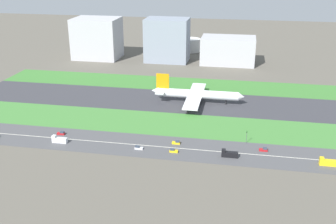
{
  "coord_description": "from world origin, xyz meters",
  "views": [
    {
      "loc": [
        51.88,
        -263.87,
        96.72
      ],
      "look_at": [
        9.62,
        -36.5,
        6.0
      ],
      "focal_mm": 42.88,
      "sensor_mm": 36.0,
      "label": 1
    }
  ],
  "objects_px": {
    "office_tower": "(228,50)",
    "fuel_tank_west": "(190,45)",
    "traffic_light": "(247,136)",
    "hangar_building": "(167,40)",
    "car_5": "(264,150)",
    "car_0": "(139,148)",
    "car_6": "(173,151)",
    "car_3": "(61,133)",
    "terminal_building": "(97,38)",
    "truck_2": "(229,154)",
    "truck_0": "(59,140)",
    "airliner": "(195,94)",
    "truck_1": "(328,162)",
    "car_2": "(176,143)"
  },
  "relations": [
    {
      "from": "car_0",
      "to": "hangar_building",
      "type": "relative_size",
      "value": 0.11
    },
    {
      "from": "truck_0",
      "to": "office_tower",
      "type": "xyz_separation_m",
      "value": [
        83.11,
        192.0,
        11.0
      ]
    },
    {
      "from": "car_0",
      "to": "car_6",
      "type": "relative_size",
      "value": 1.0
    },
    {
      "from": "car_2",
      "to": "terminal_building",
      "type": "bearing_deg",
      "value": 121.19
    },
    {
      "from": "car_5",
      "to": "car_3",
      "type": "bearing_deg",
      "value": 180.0
    },
    {
      "from": "car_5",
      "to": "terminal_building",
      "type": "height_order",
      "value": "terminal_building"
    },
    {
      "from": "car_0",
      "to": "car_2",
      "type": "xyz_separation_m",
      "value": [
        18.86,
        10.0,
        0.0
      ]
    },
    {
      "from": "truck_2",
      "to": "truck_0",
      "type": "bearing_deg",
      "value": 0.0
    },
    {
      "from": "car_6",
      "to": "traffic_light",
      "type": "height_order",
      "value": "traffic_light"
    },
    {
      "from": "car_3",
      "to": "truck_2",
      "type": "bearing_deg",
      "value": -5.92
    },
    {
      "from": "car_3",
      "to": "fuel_tank_west",
      "type": "bearing_deg",
      "value": 78.85
    },
    {
      "from": "airliner",
      "to": "car_5",
      "type": "xyz_separation_m",
      "value": [
        44.62,
        -68.0,
        -5.31
      ]
    },
    {
      "from": "office_tower",
      "to": "hangar_building",
      "type": "bearing_deg",
      "value": 180.0
    },
    {
      "from": "car_2",
      "to": "traffic_light",
      "type": "height_order",
      "value": "traffic_light"
    },
    {
      "from": "car_6",
      "to": "car_5",
      "type": "bearing_deg",
      "value": -167.94
    },
    {
      "from": "truck_1",
      "to": "hangar_building",
      "type": "distance_m",
      "value": 225.34
    },
    {
      "from": "truck_2",
      "to": "traffic_light",
      "type": "xyz_separation_m",
      "value": [
        8.53,
        17.99,
        2.62
      ]
    },
    {
      "from": "airliner",
      "to": "car_3",
      "type": "height_order",
      "value": "airliner"
    },
    {
      "from": "car_6",
      "to": "car_2",
      "type": "bearing_deg",
      "value": -89.86
    },
    {
      "from": "office_tower",
      "to": "fuel_tank_west",
      "type": "height_order",
      "value": "office_tower"
    },
    {
      "from": "car_6",
      "to": "terminal_building",
      "type": "distance_m",
      "value": 222.17
    },
    {
      "from": "traffic_light",
      "to": "truck_2",
      "type": "bearing_deg",
      "value": -115.37
    },
    {
      "from": "car_5",
      "to": "hangar_building",
      "type": "bearing_deg",
      "value": 115.33
    },
    {
      "from": "car_2",
      "to": "fuel_tank_west",
      "type": "distance_m",
      "value": 228.2
    },
    {
      "from": "truck_2",
      "to": "truck_0",
      "type": "distance_m",
      "value": 93.05
    },
    {
      "from": "truck_2",
      "to": "office_tower",
      "type": "distance_m",
      "value": 192.57
    },
    {
      "from": "car_0",
      "to": "car_6",
      "type": "xyz_separation_m",
      "value": [
        18.89,
        0.0,
        0.0
      ]
    },
    {
      "from": "car_6",
      "to": "car_3",
      "type": "bearing_deg",
      "value": -8.44
    },
    {
      "from": "airliner",
      "to": "car_6",
      "type": "distance_m",
      "value": 78.21
    },
    {
      "from": "car_6",
      "to": "truck_2",
      "type": "bearing_deg",
      "value": 180.0
    },
    {
      "from": "truck_1",
      "to": "terminal_building",
      "type": "relative_size",
      "value": 0.19
    },
    {
      "from": "truck_0",
      "to": "office_tower",
      "type": "distance_m",
      "value": 209.5
    },
    {
      "from": "truck_0",
      "to": "traffic_light",
      "type": "relative_size",
      "value": 1.17
    },
    {
      "from": "airliner",
      "to": "car_3",
      "type": "xyz_separation_m",
      "value": [
        -69.59,
        -68.0,
        -5.31
      ]
    },
    {
      "from": "truck_0",
      "to": "car_3",
      "type": "bearing_deg",
      "value": -71.03
    },
    {
      "from": "car_6",
      "to": "fuel_tank_west",
      "type": "relative_size",
      "value": 0.2
    },
    {
      "from": "airliner",
      "to": "truck_1",
      "type": "distance_m",
      "value": 108.24
    },
    {
      "from": "car_0",
      "to": "truck_0",
      "type": "height_order",
      "value": "truck_0"
    },
    {
      "from": "car_2",
      "to": "car_6",
      "type": "relative_size",
      "value": 1.0
    },
    {
      "from": "truck_0",
      "to": "car_2",
      "type": "bearing_deg",
      "value": -171.11
    },
    {
      "from": "traffic_light",
      "to": "terminal_building",
      "type": "distance_m",
      "value": 228.83
    },
    {
      "from": "airliner",
      "to": "truck_1",
      "type": "height_order",
      "value": "airliner"
    },
    {
      "from": "car_0",
      "to": "traffic_light",
      "type": "distance_m",
      "value": 59.39
    },
    {
      "from": "truck_1",
      "to": "office_tower",
      "type": "bearing_deg",
      "value": -73.2
    },
    {
      "from": "car_2",
      "to": "office_tower",
      "type": "relative_size",
      "value": 0.09
    },
    {
      "from": "car_5",
      "to": "traffic_light",
      "type": "bearing_deg",
      "value": 138.96
    },
    {
      "from": "car_0",
      "to": "car_3",
      "type": "bearing_deg",
      "value": -11.64
    },
    {
      "from": "truck_2",
      "to": "car_0",
      "type": "bearing_deg",
      "value": -0.0
    },
    {
      "from": "traffic_light",
      "to": "hangar_building",
      "type": "height_order",
      "value": "hangar_building"
    },
    {
      "from": "airliner",
      "to": "car_2",
      "type": "distance_m",
      "value": 68.24
    }
  ]
}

